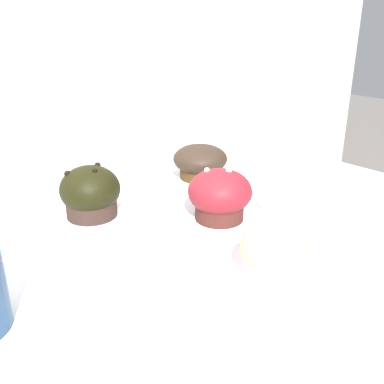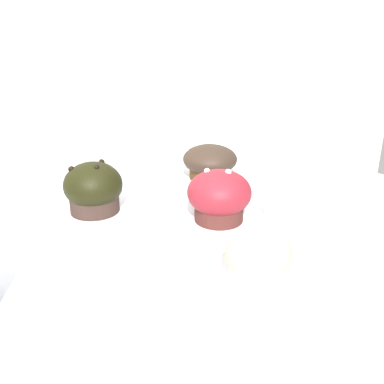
# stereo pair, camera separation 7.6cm
# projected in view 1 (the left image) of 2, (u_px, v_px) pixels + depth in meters

# --- Properties ---
(wall_back) EXTENTS (3.20, 0.10, 1.80)m
(wall_back) POSITION_uv_depth(u_px,v_px,m) (19.00, 153.00, 1.14)
(wall_back) COLOR beige
(wall_back) RESTS_ON ground
(muffin_front_center) EXTENTS (0.10, 0.10, 0.09)m
(muffin_front_center) POSITION_uv_depth(u_px,v_px,m) (90.00, 193.00, 0.76)
(muffin_front_center) COLOR #33231D
(muffin_front_center) RESTS_ON display_counter
(muffin_back_left) EXTENTS (0.09, 0.09, 0.08)m
(muffin_back_left) POSITION_uv_depth(u_px,v_px,m) (275.00, 252.00, 0.59)
(muffin_back_left) COLOR white
(muffin_back_left) RESTS_ON display_counter
(muffin_back_right) EXTENTS (0.11, 0.11, 0.09)m
(muffin_back_right) POSITION_uv_depth(u_px,v_px,m) (220.00, 195.00, 0.75)
(muffin_back_right) COLOR #47201C
(muffin_back_right) RESTS_ON display_counter
(muffin_front_left) EXTENTS (0.11, 0.11, 0.07)m
(muffin_front_left) POSITION_uv_depth(u_px,v_px,m) (200.00, 161.00, 0.93)
(muffin_front_left) COLOR #452D16
(muffin_front_left) RESTS_ON display_counter
(serving_plate) EXTENTS (0.20, 0.20, 0.01)m
(serving_plate) POSITION_uv_depth(u_px,v_px,m) (144.00, 268.00, 0.61)
(serving_plate) COLOR beige
(serving_plate) RESTS_ON display_counter
(price_card) EXTENTS (0.05, 0.05, 0.06)m
(price_card) POSITION_uv_depth(u_px,v_px,m) (273.00, 192.00, 0.79)
(price_card) COLOR white
(price_card) RESTS_ON display_counter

